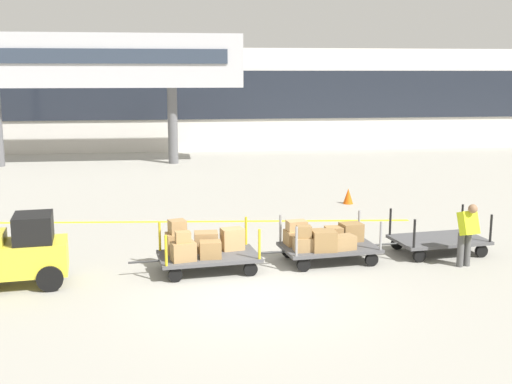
{
  "coord_description": "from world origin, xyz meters",
  "views": [
    {
      "loc": [
        -1.53,
        -12.71,
        4.58
      ],
      "look_at": [
        0.48,
        3.08,
        1.59
      ],
      "focal_mm": 44.69,
      "sensor_mm": 36.0,
      "label": 1
    }
  ],
  "objects_px": {
    "baggage_cart_middle": "(324,240)",
    "safety_cone_near": "(348,196)",
    "baggage_tug": "(19,252)",
    "baggage_cart_tail": "(438,240)",
    "baggage_cart_lead": "(202,248)",
    "baggage_handler": "(467,232)"
  },
  "relations": [
    {
      "from": "baggage_cart_middle",
      "to": "baggage_handler",
      "type": "height_order",
      "value": "baggage_handler"
    },
    {
      "from": "baggage_cart_lead",
      "to": "baggage_tug",
      "type": "bearing_deg",
      "value": -171.75
    },
    {
      "from": "baggage_cart_tail",
      "to": "baggage_tug",
      "type": "bearing_deg",
      "value": -172.75
    },
    {
      "from": "baggage_handler",
      "to": "safety_cone_near",
      "type": "bearing_deg",
      "value": 95.81
    },
    {
      "from": "baggage_handler",
      "to": "safety_cone_near",
      "type": "distance_m",
      "value": 7.71
    },
    {
      "from": "baggage_cart_lead",
      "to": "safety_cone_near",
      "type": "bearing_deg",
      "value": 52.54
    },
    {
      "from": "baggage_cart_middle",
      "to": "baggage_tug",
      "type": "bearing_deg",
      "value": -172.42
    },
    {
      "from": "safety_cone_near",
      "to": "baggage_handler",
      "type": "bearing_deg",
      "value": -84.19
    },
    {
      "from": "baggage_cart_middle",
      "to": "safety_cone_near",
      "type": "xyz_separation_m",
      "value": [
        2.48,
        6.79,
        -0.26
      ]
    },
    {
      "from": "baggage_cart_middle",
      "to": "safety_cone_near",
      "type": "relative_size",
      "value": 5.58
    },
    {
      "from": "baggage_cart_tail",
      "to": "safety_cone_near",
      "type": "relative_size",
      "value": 5.58
    },
    {
      "from": "baggage_tug",
      "to": "safety_cone_near",
      "type": "distance_m",
      "value": 12.23
    },
    {
      "from": "baggage_tug",
      "to": "baggage_cart_lead",
      "type": "height_order",
      "value": "baggage_tug"
    },
    {
      "from": "baggage_cart_tail",
      "to": "baggage_handler",
      "type": "relative_size",
      "value": 1.96
    },
    {
      "from": "baggage_cart_lead",
      "to": "baggage_handler",
      "type": "xyz_separation_m",
      "value": [
        6.25,
        -0.51,
        0.31
      ]
    },
    {
      "from": "baggage_tug",
      "to": "baggage_cart_middle",
      "type": "height_order",
      "value": "baggage_tug"
    },
    {
      "from": "baggage_tug",
      "to": "baggage_cart_middle",
      "type": "bearing_deg",
      "value": 7.58
    },
    {
      "from": "baggage_tug",
      "to": "safety_cone_near",
      "type": "bearing_deg",
      "value": 39.2
    },
    {
      "from": "baggage_tug",
      "to": "safety_cone_near",
      "type": "height_order",
      "value": "baggage_tug"
    },
    {
      "from": "baggage_tug",
      "to": "baggage_cart_lead",
      "type": "relative_size",
      "value": 0.72
    },
    {
      "from": "baggage_cart_lead",
      "to": "baggage_handler",
      "type": "relative_size",
      "value": 1.96
    },
    {
      "from": "baggage_cart_tail",
      "to": "baggage_cart_middle",
      "type": "bearing_deg",
      "value": -173.49
    }
  ]
}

